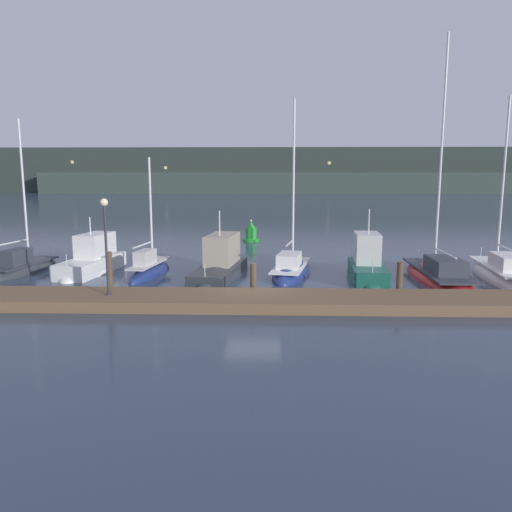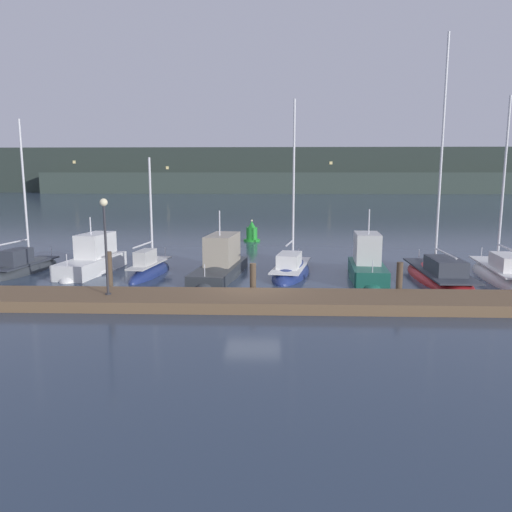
{
  "view_description": "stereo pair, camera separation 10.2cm",
  "coord_description": "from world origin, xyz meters",
  "px_view_note": "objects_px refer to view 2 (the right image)",
  "views": [
    {
      "loc": [
        0.82,
        -21.81,
        5.45
      ],
      "look_at": [
        0.0,
        3.68,
        1.2
      ],
      "focal_mm": 35.0,
      "sensor_mm": 36.0,
      "label": 1
    },
    {
      "loc": [
        0.93,
        -21.8,
        5.45
      ],
      "look_at": [
        0.0,
        3.68,
        1.2
      ],
      "focal_mm": 35.0,
      "sensor_mm": 36.0,
      "label": 2
    }
  ],
  "objects_px": {
    "sailboat_berth_3": "(150,272)",
    "motorboat_berth_4": "(220,270)",
    "sailboat_berth_8": "(500,277)",
    "channel_buoy": "(252,233)",
    "sailboat_berth_7": "(439,277)",
    "motorboat_berth_2": "(92,266)",
    "motorboat_berth_6": "(367,269)",
    "sailboat_berth_1": "(24,270)",
    "dock_lamppost": "(105,231)",
    "sailboat_berth_5": "(291,272)"
  },
  "relations": [
    {
      "from": "motorboat_berth_2",
      "to": "sailboat_berth_3",
      "type": "distance_m",
      "value": 3.44
    },
    {
      "from": "sailboat_berth_7",
      "to": "sailboat_berth_1",
      "type": "bearing_deg",
      "value": 177.11
    },
    {
      "from": "sailboat_berth_1",
      "to": "motorboat_berth_4",
      "type": "distance_m",
      "value": 11.02
    },
    {
      "from": "sailboat_berth_5",
      "to": "motorboat_berth_4",
      "type": "bearing_deg",
      "value": -171.96
    },
    {
      "from": "motorboat_berth_2",
      "to": "sailboat_berth_1",
      "type": "bearing_deg",
      "value": -178.9
    },
    {
      "from": "motorboat_berth_4",
      "to": "channel_buoy",
      "type": "relative_size",
      "value": 4.05
    },
    {
      "from": "motorboat_berth_6",
      "to": "sailboat_berth_1",
      "type": "bearing_deg",
      "value": 177.26
    },
    {
      "from": "motorboat_berth_4",
      "to": "sailboat_berth_8",
      "type": "relative_size",
      "value": 0.7
    },
    {
      "from": "motorboat_berth_4",
      "to": "channel_buoy",
      "type": "bearing_deg",
      "value": 85.53
    },
    {
      "from": "sailboat_berth_7",
      "to": "motorboat_berth_2",
      "type": "bearing_deg",
      "value": 176.29
    },
    {
      "from": "motorboat_berth_6",
      "to": "channel_buoy",
      "type": "xyz_separation_m",
      "value": [
        -6.69,
        14.13,
        0.15
      ]
    },
    {
      "from": "dock_lamppost",
      "to": "motorboat_berth_4",
      "type": "bearing_deg",
      "value": 56.73
    },
    {
      "from": "motorboat_berth_6",
      "to": "sailboat_berth_7",
      "type": "xyz_separation_m",
      "value": [
        3.66,
        -0.23,
        -0.33
      ]
    },
    {
      "from": "channel_buoy",
      "to": "dock_lamppost",
      "type": "bearing_deg",
      "value": -104.33
    },
    {
      "from": "sailboat_berth_7",
      "to": "sailboat_berth_8",
      "type": "relative_size",
      "value": 1.29
    },
    {
      "from": "dock_lamppost",
      "to": "sailboat_berth_1",
      "type": "bearing_deg",
      "value": 135.96
    },
    {
      "from": "motorboat_berth_2",
      "to": "channel_buoy",
      "type": "xyz_separation_m",
      "value": [
        8.27,
        13.15,
        0.26
      ]
    },
    {
      "from": "sailboat_berth_7",
      "to": "dock_lamppost",
      "type": "distance_m",
      "value": 16.71
    },
    {
      "from": "sailboat_berth_1",
      "to": "sailboat_berth_5",
      "type": "relative_size",
      "value": 0.91
    },
    {
      "from": "motorboat_berth_4",
      "to": "sailboat_berth_7",
      "type": "height_order",
      "value": "sailboat_berth_7"
    },
    {
      "from": "sailboat_berth_3",
      "to": "motorboat_berth_4",
      "type": "relative_size",
      "value": 0.97
    },
    {
      "from": "motorboat_berth_4",
      "to": "sailboat_berth_8",
      "type": "distance_m",
      "value": 14.65
    },
    {
      "from": "sailboat_berth_1",
      "to": "sailboat_berth_3",
      "type": "xyz_separation_m",
      "value": [
        7.19,
        -0.61,
        0.03
      ]
    },
    {
      "from": "sailboat_berth_7",
      "to": "channel_buoy",
      "type": "relative_size",
      "value": 7.38
    },
    {
      "from": "sailboat_berth_1",
      "to": "sailboat_berth_7",
      "type": "bearing_deg",
      "value": -2.89
    },
    {
      "from": "sailboat_berth_1",
      "to": "channel_buoy",
      "type": "height_order",
      "value": "sailboat_berth_1"
    },
    {
      "from": "sailboat_berth_8",
      "to": "dock_lamppost",
      "type": "height_order",
      "value": "sailboat_berth_8"
    },
    {
      "from": "motorboat_berth_4",
      "to": "dock_lamppost",
      "type": "relative_size",
      "value": 1.78
    },
    {
      "from": "channel_buoy",
      "to": "dock_lamppost",
      "type": "distance_m",
      "value": 20.77
    },
    {
      "from": "sailboat_berth_5",
      "to": "channel_buoy",
      "type": "distance_m",
      "value": 13.6
    },
    {
      "from": "sailboat_berth_3",
      "to": "sailboat_berth_8",
      "type": "bearing_deg",
      "value": -1.13
    },
    {
      "from": "sailboat_berth_3",
      "to": "motorboat_berth_4",
      "type": "xyz_separation_m",
      "value": [
        3.81,
        -0.02,
        0.17
      ]
    },
    {
      "from": "motorboat_berth_4",
      "to": "dock_lamppost",
      "type": "height_order",
      "value": "dock_lamppost"
    },
    {
      "from": "sailboat_berth_8",
      "to": "sailboat_berth_7",
      "type": "bearing_deg",
      "value": -177.1
    },
    {
      "from": "sailboat_berth_7",
      "to": "channel_buoy",
      "type": "height_order",
      "value": "sailboat_berth_7"
    },
    {
      "from": "sailboat_berth_8",
      "to": "channel_buoy",
      "type": "bearing_deg",
      "value": 133.68
    },
    {
      "from": "sailboat_berth_1",
      "to": "sailboat_berth_5",
      "type": "bearing_deg",
      "value": -0.32
    },
    {
      "from": "motorboat_berth_6",
      "to": "sailboat_berth_3",
      "type": "bearing_deg",
      "value": 178.55
    },
    {
      "from": "motorboat_berth_2",
      "to": "sailboat_berth_7",
      "type": "bearing_deg",
      "value": -3.71
    },
    {
      "from": "sailboat_berth_1",
      "to": "sailboat_berth_7",
      "type": "distance_m",
      "value": 22.46
    },
    {
      "from": "motorboat_berth_6",
      "to": "sailboat_berth_8",
      "type": "distance_m",
      "value": 6.88
    },
    {
      "from": "motorboat_berth_6",
      "to": "dock_lamppost",
      "type": "xyz_separation_m",
      "value": [
        -11.79,
        -5.85,
        2.64
      ]
    },
    {
      "from": "motorboat_berth_6",
      "to": "channel_buoy",
      "type": "relative_size",
      "value": 3.0
    },
    {
      "from": "sailboat_berth_5",
      "to": "sailboat_berth_1",
      "type": "bearing_deg",
      "value": 179.68
    },
    {
      "from": "motorboat_berth_6",
      "to": "sailboat_berth_8",
      "type": "bearing_deg",
      "value": -0.59
    },
    {
      "from": "sailboat_berth_7",
      "to": "motorboat_berth_4",
      "type": "bearing_deg",
      "value": 177.44
    },
    {
      "from": "motorboat_berth_2",
      "to": "sailboat_berth_7",
      "type": "relative_size",
      "value": 0.46
    },
    {
      "from": "sailboat_berth_3",
      "to": "sailboat_berth_8",
      "type": "height_order",
      "value": "sailboat_berth_8"
    },
    {
      "from": "motorboat_berth_2",
      "to": "sailboat_berth_7",
      "type": "xyz_separation_m",
      "value": [
        18.61,
        -1.21,
        -0.22
      ]
    },
    {
      "from": "sailboat_berth_8",
      "to": "channel_buoy",
      "type": "relative_size",
      "value": 5.74
    }
  ]
}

